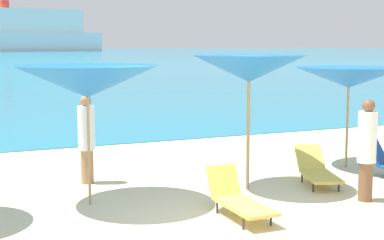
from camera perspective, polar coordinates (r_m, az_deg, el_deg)
ground_plane at (r=17.61m, az=-11.93°, el=-1.58°), size 50.00×100.00×0.30m
umbrella_2 at (r=9.23m, az=-10.31°, el=3.75°), size 2.42×2.42×2.24m
umbrella_3 at (r=10.09m, az=5.65°, el=5.05°), size 2.01×2.01×2.38m
umbrella_4 at (r=12.39m, az=15.22°, el=4.06°), size 2.31×2.31×2.10m
lounge_chair_0 at (r=10.92m, az=12.22°, el=-4.83°), size 0.98×1.57×0.63m
lounge_chair_2 at (r=8.73m, az=4.59°, el=-7.74°), size 0.54×1.45×0.68m
beachgoer_0 at (r=10.82m, az=-10.37°, el=-1.67°), size 0.31×0.31×1.64m
beachgoer_1 at (r=9.84m, az=16.88°, el=-2.59°), size 0.31×0.31×1.69m
cruise_ship at (r=246.02m, az=-16.15°, el=8.29°), size 62.93×17.90×20.04m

